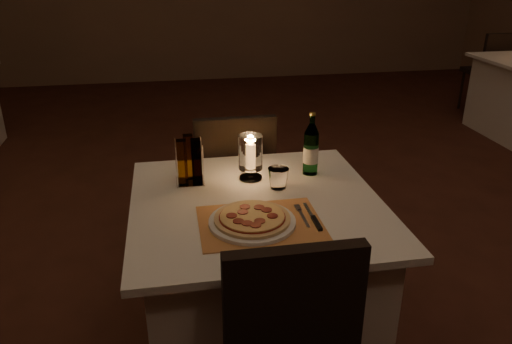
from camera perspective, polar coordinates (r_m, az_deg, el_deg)
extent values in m
cube|color=#462016|center=(2.76, 3.37, -13.33)|extent=(8.00, 10.00, 0.02)
cube|color=silver|center=(2.20, 0.09, -12.33)|extent=(0.88, 0.88, 0.71)
cube|color=silver|center=(2.01, 0.10, -3.75)|extent=(1.00, 1.00, 0.03)
cube|color=black|center=(1.52, 4.39, -15.44)|extent=(0.42, 0.05, 0.42)
cube|color=black|center=(2.84, -2.79, -1.20)|extent=(0.42, 0.42, 0.05)
cube|color=black|center=(2.58, -2.34, 1.74)|extent=(0.42, 0.05, 0.42)
cylinder|color=black|center=(3.12, -0.01, -3.69)|extent=(0.03, 0.03, 0.44)
cylinder|color=black|center=(3.08, -6.26, -4.18)|extent=(0.03, 0.03, 0.44)
cylinder|color=black|center=(2.82, 1.21, -6.80)|extent=(0.03, 0.03, 0.44)
cylinder|color=black|center=(2.78, -5.72, -7.40)|extent=(0.03, 0.03, 0.44)
cube|color=#C88145|center=(1.84, 0.49, -5.87)|extent=(0.45, 0.34, 0.00)
cylinder|color=white|center=(1.83, -0.43, -5.70)|extent=(0.32, 0.32, 0.01)
cylinder|color=#D8B77F|center=(1.83, -0.44, -5.35)|extent=(0.28, 0.28, 0.01)
cylinder|color=maroon|center=(1.82, -0.44, -5.14)|extent=(0.24, 0.24, 0.00)
cylinder|color=#EACC7F|center=(1.82, -0.44, -5.04)|extent=(0.24, 0.24, 0.00)
cylinder|color=maroon|center=(1.86, 1.22, -4.35)|extent=(0.04, 0.04, 0.00)
cylinder|color=maroon|center=(1.87, 0.36, -4.05)|extent=(0.04, 0.04, 0.00)
cylinder|color=maroon|center=(1.88, -1.26, -3.99)|extent=(0.04, 0.04, 0.00)
cylinder|color=maroon|center=(1.84, -1.52, -4.57)|extent=(0.04, 0.04, 0.00)
cylinder|color=maroon|center=(1.82, -2.81, -4.99)|extent=(0.04, 0.04, 0.00)
cylinder|color=maroon|center=(1.78, -2.02, -5.63)|extent=(0.04, 0.04, 0.00)
cylinder|color=maroon|center=(1.77, -1.01, -5.87)|extent=(0.04, 0.04, 0.00)
cylinder|color=maroon|center=(1.76, -0.05, -6.08)|extent=(0.04, 0.04, 0.00)
cylinder|color=maroon|center=(1.78, 0.44, -5.61)|extent=(0.04, 0.04, 0.00)
cylinder|color=maroon|center=(1.82, 1.88, -5.02)|extent=(0.04, 0.04, 0.00)
cube|color=silver|center=(1.87, 5.48, -5.29)|extent=(0.01, 0.14, 0.00)
cube|color=silver|center=(1.95, 4.82, -4.11)|extent=(0.02, 0.05, 0.00)
cube|color=black|center=(1.84, 6.95, -5.82)|extent=(0.02, 0.10, 0.01)
cube|color=silver|center=(1.93, 6.01, -4.37)|extent=(0.01, 0.12, 0.00)
cylinder|color=#5DAC62|center=(2.23, 6.27, 2.10)|extent=(0.07, 0.07, 0.19)
cylinder|color=#5DAC62|center=(2.18, 6.46, 6.00)|extent=(0.02, 0.02, 0.04)
cylinder|color=gold|center=(2.17, 6.49, 6.59)|extent=(0.03, 0.03, 0.01)
cylinder|color=silver|center=(2.23, 6.27, 1.99)|extent=(0.07, 0.07, 0.07)
cylinder|color=white|center=(2.20, -0.62, -0.65)|extent=(0.10, 0.10, 0.01)
cylinder|color=white|center=(2.19, -0.62, -0.05)|extent=(0.02, 0.02, 0.04)
cylinder|color=white|center=(2.15, -0.64, 2.30)|extent=(0.11, 0.11, 0.15)
cylinder|color=white|center=(2.16, -0.63, 1.92)|extent=(0.03, 0.03, 0.11)
ellipsoid|color=orange|center=(2.13, -0.64, 3.67)|extent=(0.02, 0.02, 0.03)
cube|color=white|center=(2.19, -7.51, -1.08)|extent=(0.12, 0.12, 0.01)
cylinder|color=white|center=(2.10, -9.05, 0.50)|extent=(0.01, 0.01, 0.18)
cylinder|color=white|center=(2.10, -6.06, 0.72)|extent=(0.01, 0.01, 0.18)
cylinder|color=white|center=(2.20, -9.15, 1.61)|extent=(0.01, 0.01, 0.18)
cylinder|color=white|center=(2.20, -6.29, 1.81)|extent=(0.01, 0.01, 0.18)
cube|color=#BF8C33|center=(2.12, -8.42, 1.06)|extent=(0.04, 0.04, 0.20)
cube|color=#3F1E14|center=(2.12, -6.80, 1.18)|extent=(0.04, 0.04, 0.20)
cube|color=#BF8C33|center=(2.17, -7.70, 1.71)|extent=(0.04, 0.04, 0.20)
cube|color=black|center=(6.18, 24.93, 10.35)|extent=(0.42, 0.42, 0.05)
cube|color=black|center=(6.00, 26.29, 12.03)|extent=(0.42, 0.05, 0.42)
cylinder|color=black|center=(6.47, 25.00, 8.63)|extent=(0.03, 0.03, 0.44)
cylinder|color=black|center=(6.28, 22.41, 8.67)|extent=(0.03, 0.03, 0.44)
cylinder|color=black|center=(6.20, 26.72, 7.76)|extent=(0.03, 0.03, 0.44)
cylinder|color=black|center=(6.00, 24.08, 7.78)|extent=(0.03, 0.03, 0.44)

